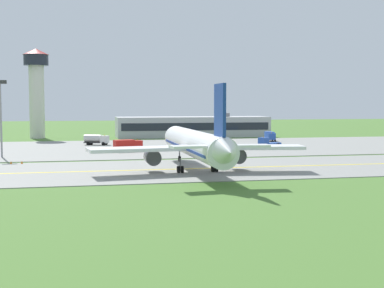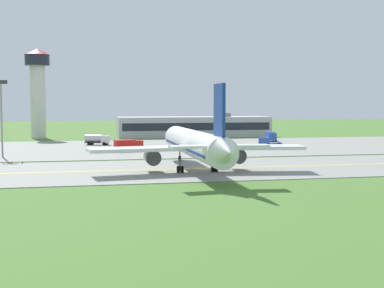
{
  "view_description": "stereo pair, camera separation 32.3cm",
  "coord_description": "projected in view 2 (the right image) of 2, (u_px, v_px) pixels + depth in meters",
  "views": [
    {
      "loc": [
        -18.42,
        -80.41,
        10.18
      ],
      "look_at": [
        -1.21,
        -0.36,
        4.0
      ],
      "focal_mm": 49.58,
      "sensor_mm": 36.0,
      "label": 1
    },
    {
      "loc": [
        -18.11,
        -80.48,
        10.18
      ],
      "look_at": [
        -1.21,
        -0.36,
        4.0
      ],
      "focal_mm": 49.58,
      "sensor_mm": 36.0,
      "label": 2
    }
  ],
  "objects": [
    {
      "name": "taxiway_centreline",
      "position": [
        199.0,
        168.0,
        83.01
      ],
      "size": [
        220.0,
        0.6,
        0.01
      ],
      "primitive_type": "cube",
      "color": "yellow",
      "rests_on": "taxiway_strip"
    },
    {
      "name": "apron_light_mast",
      "position": [
        1.0,
        109.0,
        100.32
      ],
      "size": [
        2.4,
        0.5,
        14.7
      ],
      "color": "gray",
      "rests_on": "ground"
    },
    {
      "name": "taxiway_strip",
      "position": [
        199.0,
        169.0,
        83.01
      ],
      "size": [
        240.0,
        28.0,
        0.1
      ],
      "primitive_type": "cube",
      "color": "gray",
      "rests_on": "ground"
    },
    {
      "name": "service_truck_pushback",
      "position": [
        128.0,
        145.0,
        112.83
      ],
      "size": [
        6.32,
        3.53,
        2.6
      ],
      "color": "red",
      "rests_on": "ground"
    },
    {
      "name": "traffic_cone_mid_edge",
      "position": [
        11.0,
        163.0,
        89.52
      ],
      "size": [
        0.44,
        0.44,
        0.6
      ],
      "primitive_type": "cone",
      "color": "orange",
      "rests_on": "ground"
    },
    {
      "name": "traffic_cone_near_edge",
      "position": [
        22.0,
        163.0,
        89.64
      ],
      "size": [
        0.44,
        0.44,
        0.6
      ],
      "primitive_type": "cone",
      "color": "orange",
      "rests_on": "ground"
    },
    {
      "name": "service_truck_fuel",
      "position": [
        97.0,
        139.0,
        130.75
      ],
      "size": [
        6.34,
        4.01,
        2.65
      ],
      "color": "silver",
      "rests_on": "ground"
    },
    {
      "name": "service_truck_catering",
      "position": [
        268.0,
        142.0,
        124.44
      ],
      "size": [
        6.52,
        5.1,
        2.59
      ],
      "color": "#264CA5",
      "rests_on": "ground"
    },
    {
      "name": "ground_plane",
      "position": [
        199.0,
        169.0,
        83.02
      ],
      "size": [
        500.0,
        500.0,
        0.0
      ],
      "primitive_type": "plane",
      "color": "#47702D"
    },
    {
      "name": "apron_pad",
      "position": [
        201.0,
        147.0,
        126.05
      ],
      "size": [
        140.0,
        52.0,
        0.1
      ],
      "primitive_type": "cube",
      "color": "gray",
      "rests_on": "ground"
    },
    {
      "name": "control_tower",
      "position": [
        38.0,
        84.0,
        157.38
      ],
      "size": [
        7.6,
        7.6,
        26.56
      ],
      "color": "silver",
      "rests_on": "ground"
    },
    {
      "name": "service_truck_baggage",
      "position": [
        271.0,
        136.0,
        144.42
      ],
      "size": [
        3.12,
        6.26,
        2.6
      ],
      "color": "#264CA5",
      "rests_on": "ground"
    },
    {
      "name": "airplane_lead",
      "position": [
        195.0,
        144.0,
        79.68
      ],
      "size": [
        32.52,
        39.53,
        12.7
      ],
      "color": "white",
      "rests_on": "ground"
    },
    {
      "name": "terminal_building",
      "position": [
        194.0,
        127.0,
        164.78
      ],
      "size": [
        47.11,
        12.23,
        7.44
      ],
      "color": "#B2B2B7",
      "rests_on": "ground"
    }
  ]
}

